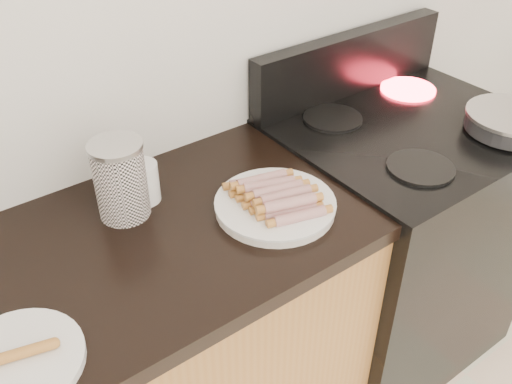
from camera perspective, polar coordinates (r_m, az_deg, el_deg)
wall_back at (r=1.41m, az=-14.91°, el=16.28°), size 4.00×0.04×2.60m
stove at (r=2.03m, az=13.45°, el=-4.79°), size 0.76×0.65×0.91m
stove_panel at (r=1.90m, az=9.33°, el=12.56°), size 0.76×0.06×0.20m
burner_near_left at (r=1.57m, az=16.13°, el=2.37°), size 0.18×0.18×0.01m
burner_near_right at (r=1.83m, az=22.97°, el=5.77°), size 0.18×0.18×0.01m
burner_far_left at (r=1.76m, az=7.68°, el=7.32°), size 0.18×0.18×0.01m
burner_far_right at (r=1.99m, az=14.95°, el=9.91°), size 0.18×0.18×0.01m
main_plate at (r=1.38m, az=1.93°, el=-1.44°), size 0.33×0.33×0.02m
side_plate at (r=1.14m, az=-22.86°, el=-15.42°), size 0.26×0.26×0.02m
hotdog_pile at (r=1.36m, az=1.95°, el=-0.34°), size 0.13×0.24×0.05m
plain_sausages at (r=1.12m, az=-23.09°, el=-14.78°), size 0.14×0.05×0.02m
canister at (r=1.35m, az=-13.41°, el=1.20°), size 0.13×0.13×0.19m
mug at (r=1.42m, az=-11.29°, el=0.95°), size 0.10×0.10×0.10m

